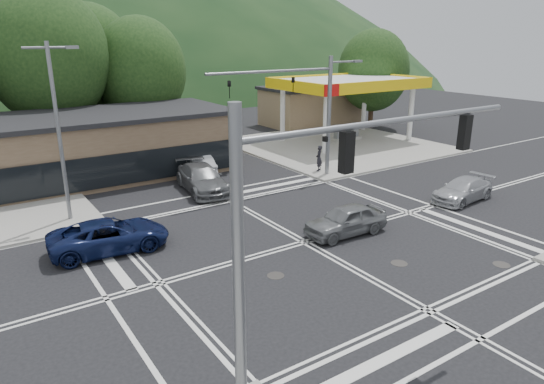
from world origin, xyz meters
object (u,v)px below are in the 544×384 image
car_queue_b (195,163)px  car_northbound (202,179)px  car_blue_west (109,236)px  car_silver_east (463,190)px  car_queue_a (198,164)px  car_grey_center (346,220)px  pedestrian (319,158)px

car_queue_b → car_northbound: car_northbound is taller
car_northbound → car_blue_west: bearing=-133.6°
car_blue_west → car_silver_east: 19.71m
car_queue_b → car_northbound: bearing=73.9°
car_queue_a → car_northbound: size_ratio=0.78×
car_grey_center → pedestrian: (5.94, 9.40, 0.32)m
car_grey_center → car_queue_b: size_ratio=1.05×
car_queue_a → pedestrian: pedestrian is taller
car_queue_b → car_grey_center: bearing=98.7°
car_queue_a → car_queue_b: size_ratio=1.06×
car_queue_a → pedestrian: 8.45m
car_blue_west → car_northbound: 9.26m
car_silver_east → car_grey_center: bearing=-95.2°
car_silver_east → car_blue_west: bearing=-108.2°
car_queue_a → pedestrian: (7.20, -4.40, 0.34)m
car_northbound → car_queue_a: bearing=76.4°
car_grey_center → car_queue_b: bearing=-172.3°
car_grey_center → car_queue_a: size_ratio=0.99×
car_blue_west → car_queue_a: car_blue_west is taller
car_blue_west → car_northbound: bearing=-46.7°
car_grey_center → pedestrian: 11.13m
car_grey_center → pedestrian: pedestrian is taller
car_grey_center → car_silver_east: car_grey_center is taller
car_grey_center → car_queue_b: car_grey_center is taller
car_grey_center → car_queue_a: car_grey_center is taller
car_blue_west → car_queue_b: 13.23m
car_blue_west → car_silver_east: car_blue_west is taller
car_queue_a → car_queue_b: bearing=-80.7°
car_silver_east → car_queue_a: car_queue_a is taller
car_queue_b → pedestrian: size_ratio=2.26×
car_blue_west → car_queue_a: size_ratio=1.21×
car_queue_a → car_blue_west: bearing=56.0°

